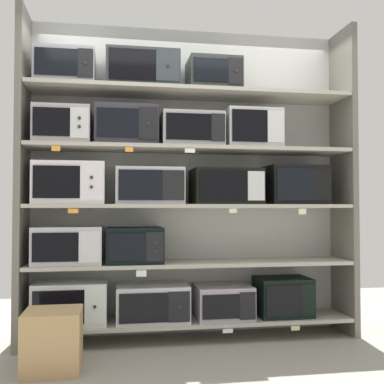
{
  "coord_description": "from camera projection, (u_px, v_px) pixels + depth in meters",
  "views": [
    {
      "loc": [
        -0.63,
        -3.79,
        1.06
      ],
      "look_at": [
        0.0,
        0.0,
        1.19
      ],
      "focal_mm": 44.05,
      "sensor_mm": 36.0,
      "label": 1
    }
  ],
  "objects": [
    {
      "name": "price_tag_5",
      "position": [
        233.0,
        211.0,
        3.67
      ],
      "size": [
        0.06,
        0.0,
        0.03
      ],
      "primitive_type": "cube",
      "color": "beige"
    },
    {
      "name": "microwave_5",
      "position": [
        135.0,
        245.0,
        3.75
      ],
      "size": [
        0.44,
        0.4,
        0.28
      ],
      "color": "black",
      "rests_on": "shelf_1"
    },
    {
      "name": "microwave_15",
      "position": [
        142.0,
        71.0,
        3.8
      ],
      "size": [
        0.58,
        0.36,
        0.29
      ],
      "color": "#2E3438",
      "rests_on": "shelf_4"
    },
    {
      "name": "shelf_2",
      "position": [
        192.0,
        206.0,
        3.84
      ],
      "size": [
        2.6,
        0.42,
        0.03
      ],
      "primitive_type": "cube",
      "color": "#ADA899"
    },
    {
      "name": "microwave_3",
      "position": [
        283.0,
        297.0,
        3.93
      ],
      "size": [
        0.44,
        0.34,
        0.32
      ],
      "color": "black",
      "rests_on": "shelf_0"
    },
    {
      "name": "shipping_carton",
      "position": [
        53.0,
        340.0,
        3.06
      ],
      "size": [
        0.36,
        0.36,
        0.39
      ],
      "primitive_type": "cube",
      "color": "tan",
      "rests_on": "ground"
    },
    {
      "name": "microwave_7",
      "position": [
        149.0,
        186.0,
        3.78
      ],
      "size": [
        0.54,
        0.36,
        0.29
      ],
      "color": "#BDBBBF",
      "rests_on": "shelf_2"
    },
    {
      "name": "microwave_11",
      "position": [
        126.0,
        126.0,
        3.77
      ],
      "size": [
        0.5,
        0.34,
        0.32
      ],
      "color": "#343039",
      "rests_on": "shelf_3"
    },
    {
      "name": "microwave_4",
      "position": [
        68.0,
        245.0,
        3.66
      ],
      "size": [
        0.52,
        0.39,
        0.29
      ],
      "color": "#B4B6C0",
      "rests_on": "shelf_1"
    },
    {
      "name": "price_tag_3",
      "position": [
        141.0,
        273.0,
        3.54
      ],
      "size": [
        0.08,
        0.0,
        0.05
      ],
      "primitive_type": "cube",
      "color": "white"
    },
    {
      "name": "price_tag_4",
      "position": [
        73.0,
        211.0,
        3.47
      ],
      "size": [
        0.07,
        0.0,
        0.03
      ],
      "primitive_type": "cube",
      "color": "orange"
    },
    {
      "name": "shelf_1",
      "position": [
        192.0,
        263.0,
        3.82
      ],
      "size": [
        2.6,
        0.42,
        0.03
      ],
      "primitive_type": "cube",
      "color": "#ADA899"
    },
    {
      "name": "upright_right",
      "position": [
        344.0,
        180.0,
        4.06
      ],
      "size": [
        0.05,
        0.42,
        2.6
      ],
      "primitive_type": "cube",
      "color": "#68645B",
      "rests_on": "ground"
    },
    {
      "name": "upright_left",
      "position": [
        22.0,
        176.0,
        3.63
      ],
      "size": [
        0.05,
        0.42,
        2.6
      ],
      "primitive_type": "cube",
      "color": "#68645B",
      "rests_on": "ground"
    },
    {
      "name": "microwave_8",
      "position": [
        226.0,
        187.0,
        3.88
      ],
      "size": [
        0.56,
        0.42,
        0.29
      ],
      "color": "black",
      "rests_on": "shelf_2"
    },
    {
      "name": "price_tag_1",
      "position": [
        228.0,
        331.0,
        3.63
      ],
      "size": [
        0.08,
        0.0,
        0.03
      ],
      "primitive_type": "cube",
      "color": "white"
    },
    {
      "name": "price_tag_9",
      "position": [
        190.0,
        151.0,
        3.63
      ],
      "size": [
        0.08,
        0.0,
        0.03
      ],
      "primitive_type": "cube",
      "color": "white"
    },
    {
      "name": "microwave_1",
      "position": [
        152.0,
        303.0,
        3.75
      ],
      "size": [
        0.57,
        0.42,
        0.29
      ],
      "color": "silver",
      "rests_on": "shelf_0"
    },
    {
      "name": "price_tag_8",
      "position": [
        129.0,
        149.0,
        3.55
      ],
      "size": [
        0.06,
        0.0,
        0.04
      ],
      "primitive_type": "cube",
      "color": "orange"
    },
    {
      "name": "shelf_4",
      "position": [
        192.0,
        93.0,
        3.87
      ],
      "size": [
        2.6,
        0.42,
        0.03
      ],
      "primitive_type": "cube",
      "color": "#ADA899"
    },
    {
      "name": "microwave_12",
      "position": [
        191.0,
        131.0,
        3.85
      ],
      "size": [
        0.5,
        0.4,
        0.27
      ],
      "color": "#9FA0A1",
      "rests_on": "shelf_3"
    },
    {
      "name": "shelf_0",
      "position": [
        192.0,
        321.0,
        3.8
      ],
      "size": [
        2.6,
        0.42,
        0.03
      ],
      "primitive_type": "cube",
      "color": "#ADA899",
      "rests_on": "ground"
    },
    {
      "name": "microwave_0",
      "position": [
        70.0,
        303.0,
        3.65
      ],
      "size": [
        0.56,
        0.35,
        0.32
      ],
      "color": "silver",
      "rests_on": "shelf_0"
    },
    {
      "name": "microwave_14",
      "position": [
        66.0,
        68.0,
        3.7
      ],
      "size": [
        0.46,
        0.35,
        0.28
      ],
      "color": "#9899A5",
      "rests_on": "shelf_4"
    },
    {
      "name": "price_tag_7",
      "position": [
        56.0,
        148.0,
        3.46
      ],
      "size": [
        0.06,
        0.0,
        0.04
      ],
      "primitive_type": "cube",
      "color": "orange"
    },
    {
      "name": "microwave_16",
      "position": [
        213.0,
        76.0,
        3.9
      ],
      "size": [
        0.43,
        0.36,
        0.26
      ],
      "color": "#2E3430",
      "rests_on": "shelf_4"
    },
    {
      "name": "microwave_10",
      "position": [
        63.0,
        126.0,
        3.69
      ],
      "size": [
        0.43,
        0.41,
        0.29
      ],
      "color": "#A599A0",
      "rests_on": "shelf_3"
    },
    {
      "name": "microwave_6",
      "position": [
        70.0,
        183.0,
        3.68
      ],
      "size": [
        0.54,
        0.4,
        0.33
      ],
      "color": "silver",
      "rests_on": "shelf_2"
    },
    {
      "name": "back_panel",
      "position": [
        188.0,
        180.0,
        4.07
      ],
      "size": [
        2.8,
        0.04,
        2.6
      ],
      "primitive_type": "cube",
      "color": "#B2B2AD",
      "rests_on": "ground"
    },
    {
      "name": "price_tag_6",
      "position": [
        302.0,
        211.0,
        3.76
      ],
      "size": [
        0.06,
        0.0,
        0.05
      ],
      "primitive_type": "cube",
      "color": "beige"
    },
    {
      "name": "shelf_3",
      "position": [
        192.0,
        149.0,
        3.85
      ],
      "size": [
        2.6,
        0.42,
        0.03
      ],
      "primitive_type": "cube",
      "color": "#ADA899"
    },
    {
      "name": "price_tag_2",
      "position": [
        295.0,
        328.0,
        3.72
      ],
      "size": [
        0.07,
        0.0,
        0.03
      ],
      "primitive_type": "cube",
      "color": "beige"
    },
    {
      "name": "microwave_13",
      "position": [
        251.0,
        130.0,
        3.93
      ],
      "size": [
        0.45,
        0.41,
        0.31
      ],
      "color": "#B4B9B8",
      "rests_on": "shelf_3"
    },
    {
      "name": "microwave_9",
      "position": [
        295.0,
        185.0,
        3.98
      ],
      "size": [
        0.49,
        0.37,
        0.32
      ],
      "color": "black",
      "rests_on": "shelf_2"
    },
    {
      "name": "price_tag_0",
      "position": [
        65.0,
        338.0,
        3.43
      ],
      "size": [
        0.06,
        0.0,
        0.03
      ],
      "primitive_type": "cube",
      "color": "white"
    },
    {
      "name": "microwave_2",
      "position": [
        223.0,
        302.0,
        3.85
      ],
      "size": [
        0.45,
        0.4,
        0.27
      ],
      "color": "#A39BA5",
      "rests_on": "shelf_0"
    }
  ]
}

